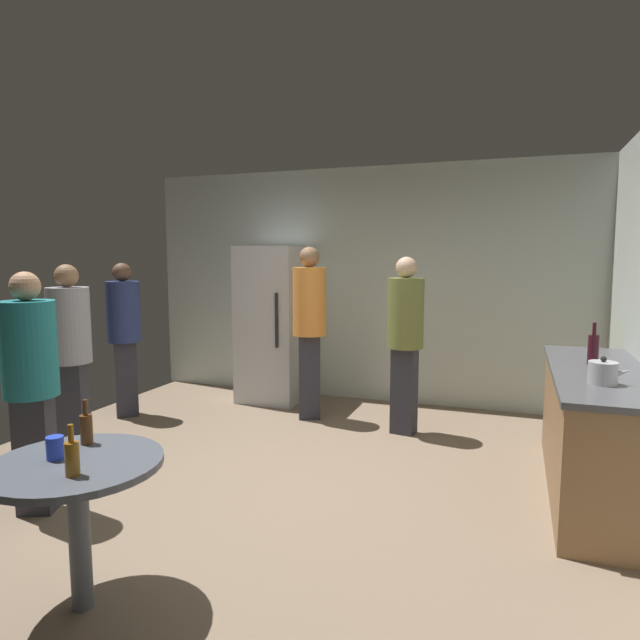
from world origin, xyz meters
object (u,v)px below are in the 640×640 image
object	(u,v)px
plastic_cup_blue	(55,448)
person_in_teal_shirt	(31,374)
person_in_olive_shirt	(405,331)
refrigerator	(272,324)
kettle	(603,373)
beer_bottle_brown	(86,428)
person_in_gray_shirt	(70,345)
wine_bottle_on_counter	(593,349)
beer_bottle_amber	(72,457)
person_in_navy_shirt	(124,328)
person_in_orange_shirt	(309,319)
foreground_table	(77,482)

from	to	relation	value
plastic_cup_blue	person_in_teal_shirt	xyz separation A→B (m)	(-0.92, 0.70, 0.14)
person_in_olive_shirt	refrigerator	bearing A→B (deg)	-102.44
kettle	beer_bottle_brown	size ratio (longest dim) A/B	1.06
person_in_gray_shirt	plastic_cup_blue	bearing A→B (deg)	25.83
wine_bottle_on_counter	plastic_cup_blue	distance (m)	3.55
kettle	plastic_cup_blue	bearing A→B (deg)	-144.77
beer_bottle_brown	beer_bottle_amber	bearing A→B (deg)	-54.74
kettle	person_in_teal_shirt	bearing A→B (deg)	-162.45
beer_bottle_brown	person_in_navy_shirt	world-z (taller)	person_in_navy_shirt
person_in_orange_shirt	person_in_olive_shirt	bearing A→B (deg)	61.19
kettle	beer_bottle_brown	world-z (taller)	kettle
wine_bottle_on_counter	refrigerator	bearing A→B (deg)	156.95
kettle	beer_bottle_amber	world-z (taller)	kettle
foreground_table	person_in_olive_shirt	distance (m)	3.27
foreground_table	beer_bottle_brown	distance (m)	0.30
person_in_gray_shirt	foreground_table	bearing A→B (deg)	28.04
person_in_navy_shirt	person_in_olive_shirt	bearing A→B (deg)	56.46
beer_bottle_brown	person_in_navy_shirt	size ratio (longest dim) A/B	0.14
kettle	person_in_orange_shirt	bearing A→B (deg)	149.59
wine_bottle_on_counter	plastic_cup_blue	world-z (taller)	wine_bottle_on_counter
kettle	beer_bottle_amber	size ratio (longest dim) A/B	1.06
person_in_orange_shirt	person_in_navy_shirt	bearing A→B (deg)	-93.33
beer_bottle_amber	plastic_cup_blue	size ratio (longest dim) A/B	2.09
plastic_cup_blue	person_in_navy_shirt	size ratio (longest dim) A/B	0.07
foreground_table	beer_bottle_brown	size ratio (longest dim) A/B	3.48
kettle	person_in_olive_shirt	size ratio (longest dim) A/B	0.14
person_in_teal_shirt	person_in_gray_shirt	bearing A→B (deg)	-171.23
person_in_teal_shirt	person_in_orange_shirt	world-z (taller)	person_in_orange_shirt
foreground_table	plastic_cup_blue	size ratio (longest dim) A/B	7.27
wine_bottle_on_counter	person_in_navy_shirt	xyz separation A→B (m)	(-4.39, 0.24, -0.07)
plastic_cup_blue	person_in_teal_shirt	distance (m)	1.16
refrigerator	beer_bottle_brown	size ratio (longest dim) A/B	7.83
person_in_navy_shirt	person_in_orange_shirt	bearing A→B (deg)	65.23
wine_bottle_on_counter	plastic_cup_blue	size ratio (longest dim) A/B	2.82
foreground_table	person_in_navy_shirt	size ratio (longest dim) A/B	0.49
person_in_gray_shirt	person_in_teal_shirt	size ratio (longest dim) A/B	1.02
wine_bottle_on_counter	foreground_table	xyz separation A→B (m)	(-2.46, -2.43, -0.39)
beer_bottle_brown	plastic_cup_blue	bearing A→B (deg)	-85.32
person_in_gray_shirt	kettle	bearing A→B (deg)	75.97
foreground_table	person_in_olive_shirt	world-z (taller)	person_in_olive_shirt
person_in_olive_shirt	person_in_navy_shirt	world-z (taller)	person_in_olive_shirt
person_in_gray_shirt	person_in_orange_shirt	world-z (taller)	person_in_orange_shirt
foreground_table	beer_bottle_amber	bearing A→B (deg)	-48.85
kettle	beer_bottle_brown	bearing A→B (deg)	-148.38
plastic_cup_blue	person_in_orange_shirt	bearing A→B (deg)	89.47
plastic_cup_blue	person_in_olive_shirt	xyz separation A→B (m)	(1.05, 3.13, 0.20)
foreground_table	beer_bottle_brown	xyz separation A→B (m)	(-0.12, 0.21, 0.19)
refrigerator	person_in_navy_shirt	size ratio (longest dim) A/B	1.11
foreground_table	beer_bottle_brown	world-z (taller)	beer_bottle_brown
wine_bottle_on_counter	person_in_orange_shirt	distance (m)	2.66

